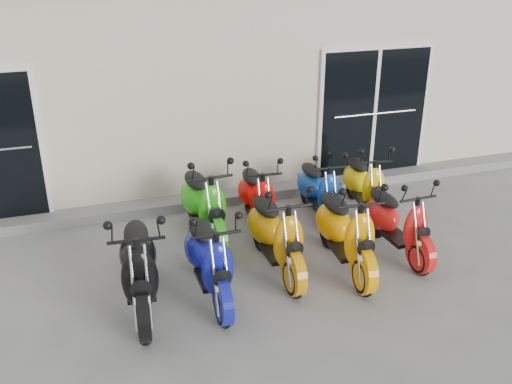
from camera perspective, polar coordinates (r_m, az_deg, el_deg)
ground at (r=7.50m, az=1.44°, el=-7.02°), size 80.00×80.00×0.00m
building at (r=11.69m, az=-7.19°, el=12.51°), size 14.00×6.00×3.20m
front_step at (r=9.18m, az=-2.75°, el=-0.48°), size 14.00×0.40×0.15m
door_left at (r=8.69m, az=-24.04°, el=4.40°), size 1.07×0.08×2.22m
door_right at (r=9.87m, az=11.72°, el=8.10°), size 2.02×0.08×2.22m
scooter_front_black at (r=6.42m, az=-11.73°, el=-6.28°), size 0.82×1.87×1.35m
scooter_front_blue at (r=6.52m, az=-4.76°, el=-5.74°), size 0.62×1.71×1.26m
scooter_front_orange_a at (r=7.00m, az=1.99°, el=-3.24°), size 0.66×1.79×1.32m
scooter_front_orange_b at (r=7.14m, az=8.98°, el=-2.94°), size 0.80×1.84×1.33m
scooter_front_red at (r=7.64m, az=14.04°, el=-2.10°), size 0.64×1.63×1.19m
scooter_back_green at (r=7.79m, az=-5.30°, el=-0.32°), size 0.74×1.84×1.34m
scooter_back_red at (r=8.08m, az=0.07°, el=0.22°), size 0.76×1.70×1.22m
scooter_back_blue at (r=8.46m, az=6.32°, el=0.97°), size 0.66×1.61×1.17m
scooter_back_yellow at (r=8.76m, az=10.81°, el=1.56°), size 0.81×1.67×1.18m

